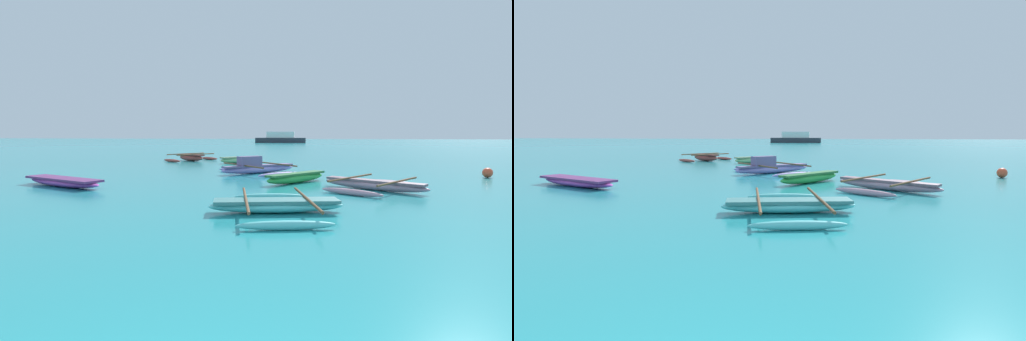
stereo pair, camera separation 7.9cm
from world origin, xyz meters
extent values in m
ellipsoid|color=#5ECFD0|center=(-0.58, 8.39, 0.17)|extent=(3.47, 1.39, 0.33)
cube|color=teal|center=(-0.58, 8.39, 0.29)|extent=(3.20, 1.31, 0.08)
cylinder|color=brown|center=(0.17, 8.54, 0.35)|extent=(0.80, 3.60, 0.07)
cylinder|color=brown|center=(-1.32, 8.23, 0.35)|extent=(0.80, 3.60, 0.07)
ellipsoid|color=#5ECFD0|center=(-0.94, 10.18, 0.10)|extent=(2.09, 0.62, 0.20)
ellipsoid|color=#5ECFD0|center=(-0.21, 6.59, 0.10)|extent=(2.09, 0.62, 0.20)
ellipsoid|color=#AE8DDF|center=(-2.34, 17.93, 0.20)|extent=(3.53, 3.14, 0.40)
cube|color=slate|center=(-2.34, 17.93, 0.36)|extent=(3.26, 2.91, 0.08)
cube|color=slate|center=(-2.73, 17.59, 0.63)|extent=(1.20, 1.13, 0.44)
cylinder|color=brown|center=(-1.63, 18.54, 0.42)|extent=(2.46, 2.85, 0.07)
cylinder|color=brown|center=(-3.05, 17.32, 0.42)|extent=(2.46, 2.85, 0.07)
ellipsoid|color=#AE8DDF|center=(-3.54, 19.33, 0.10)|extent=(1.99, 1.75, 0.20)
ellipsoid|color=#AE8DDF|center=(-1.13, 16.53, 0.10)|extent=(1.99, 1.75, 0.20)
ellipsoid|color=#AADE95|center=(-4.56, 24.18, 0.20)|extent=(2.34, 2.31, 0.41)
cube|color=#6A865F|center=(-4.56, 24.18, 0.37)|extent=(2.17, 2.14, 0.08)
ellipsoid|color=#A842A9|center=(-8.86, 12.09, 0.16)|extent=(4.01, 2.37, 0.32)
cube|color=#693169|center=(-8.86, 12.09, 0.28)|extent=(3.70, 2.21, 0.08)
ellipsoid|color=#A6453D|center=(-8.19, 25.61, 0.23)|extent=(2.43, 1.99, 0.46)
cube|color=brown|center=(-8.19, 25.61, 0.42)|extent=(2.25, 1.85, 0.08)
cylinder|color=brown|center=(-7.72, 25.27, 0.48)|extent=(1.93, 2.61, 0.07)
cylinder|color=brown|center=(-8.66, 25.95, 0.48)|extent=(1.93, 2.61, 0.07)
ellipsoid|color=#A6453D|center=(-7.26, 26.90, 0.10)|extent=(1.68, 1.30, 0.20)
ellipsoid|color=#A6453D|center=(-9.13, 24.32, 0.10)|extent=(1.68, 1.30, 0.20)
ellipsoid|color=#BB8A9F|center=(2.42, 12.77, 0.17)|extent=(3.46, 2.54, 0.35)
cube|color=#745864|center=(2.42, 12.77, 0.31)|extent=(3.19, 2.35, 0.08)
cylinder|color=brown|center=(3.14, 12.28, 0.37)|extent=(1.81, 2.65, 0.07)
cylinder|color=brown|center=(1.70, 13.25, 0.37)|extent=(1.81, 2.65, 0.07)
ellipsoid|color=#BB8A9F|center=(3.30, 14.07, 0.10)|extent=(1.92, 1.38, 0.20)
ellipsoid|color=#BB8A9F|center=(1.54, 11.46, 0.10)|extent=(1.92, 1.38, 0.20)
ellipsoid|color=green|center=(-0.34, 14.37, 0.20)|extent=(2.46, 2.91, 0.40)
cube|color=#2A6A35|center=(-0.34, 14.37, 0.36)|extent=(2.28, 2.69, 0.08)
sphere|color=#E54C2D|center=(7.98, 17.40, 0.22)|extent=(0.44, 0.44, 0.44)
cube|color=#2D333D|center=(-5.97, 75.27, 0.48)|extent=(9.57, 2.11, 0.96)
cube|color=white|center=(-5.97, 75.27, 1.53)|extent=(5.26, 1.79, 1.15)
camera|label=1|loc=(0.33, -1.45, 2.00)|focal=28.00mm
camera|label=2|loc=(0.41, -1.44, 2.00)|focal=28.00mm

